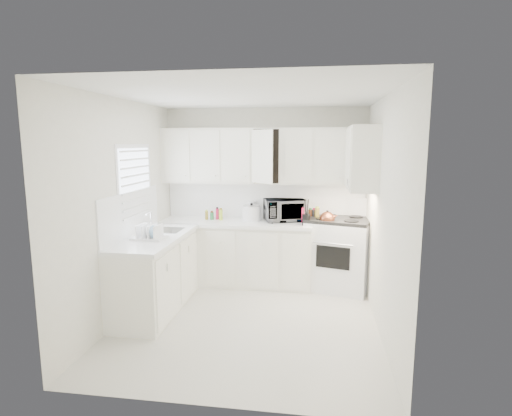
% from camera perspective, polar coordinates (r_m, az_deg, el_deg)
% --- Properties ---
extents(floor, '(3.20, 3.20, 0.00)m').
position_cam_1_polar(floor, '(5.01, -1.20, -15.55)').
color(floor, silver).
rests_on(floor, ground).
extents(ceiling, '(3.20, 3.20, 0.00)m').
position_cam_1_polar(ceiling, '(4.58, -1.31, 15.47)').
color(ceiling, white).
rests_on(ceiling, ground).
extents(wall_back, '(3.00, 0.00, 3.00)m').
position_cam_1_polar(wall_back, '(6.19, 1.20, 1.77)').
color(wall_back, white).
rests_on(wall_back, ground).
extents(wall_front, '(3.00, 0.00, 3.00)m').
position_cam_1_polar(wall_front, '(3.09, -6.20, -5.79)').
color(wall_front, white).
rests_on(wall_front, ground).
extents(wall_left, '(0.00, 3.20, 3.20)m').
position_cam_1_polar(wall_left, '(5.09, -18.15, -0.29)').
color(wall_left, white).
rests_on(wall_left, ground).
extents(wall_right, '(0.00, 3.20, 3.20)m').
position_cam_1_polar(wall_right, '(4.62, 17.42, -1.18)').
color(wall_right, white).
rests_on(wall_right, ground).
extents(window_blinds, '(0.06, 0.96, 1.06)m').
position_cam_1_polar(window_blinds, '(5.36, -16.43, 2.94)').
color(window_blinds, white).
rests_on(window_blinds, wall_left).
extents(lower_cabinets_back, '(2.22, 0.60, 0.90)m').
position_cam_1_polar(lower_cabinets_back, '(6.13, -2.82, -6.43)').
color(lower_cabinets_back, white).
rests_on(lower_cabinets_back, floor).
extents(lower_cabinets_left, '(0.60, 1.60, 0.90)m').
position_cam_1_polar(lower_cabinets_left, '(5.34, -13.81, -9.05)').
color(lower_cabinets_left, white).
rests_on(lower_cabinets_left, floor).
extents(countertop_back, '(2.24, 0.64, 0.05)m').
position_cam_1_polar(countertop_back, '(6.01, -2.87, -2.09)').
color(countertop_back, white).
rests_on(countertop_back, lower_cabinets_back).
extents(countertop_left, '(0.64, 1.62, 0.05)m').
position_cam_1_polar(countertop_left, '(5.21, -13.91, -4.09)').
color(countertop_left, white).
rests_on(countertop_left, lower_cabinets_left).
extents(backsplash_back, '(2.98, 0.02, 0.55)m').
position_cam_1_polar(backsplash_back, '(6.19, 1.19, 1.07)').
color(backsplash_back, white).
rests_on(backsplash_back, wall_back).
extents(backsplash_left, '(0.02, 1.60, 0.55)m').
position_cam_1_polar(backsplash_left, '(5.28, -17.05, -0.75)').
color(backsplash_left, white).
rests_on(backsplash_left, wall_left).
extents(upper_cabinets_back, '(3.00, 0.33, 0.80)m').
position_cam_1_polar(upper_cabinets_back, '(6.01, 1.02, 3.46)').
color(upper_cabinets_back, white).
rests_on(upper_cabinets_back, wall_back).
extents(upper_cabinets_right, '(0.33, 0.90, 0.80)m').
position_cam_1_polar(upper_cabinets_right, '(5.38, 14.43, 2.51)').
color(upper_cabinets_right, white).
rests_on(upper_cabinets_right, wall_right).
extents(sink, '(0.42, 0.38, 0.30)m').
position_cam_1_polar(sink, '(5.50, -12.60, -1.81)').
color(sink, gray).
rests_on(sink, countertop_left).
extents(stove, '(1.02, 0.91, 1.32)m').
position_cam_1_polar(stove, '(5.98, 11.51, -4.92)').
color(stove, white).
rests_on(stove, floor).
extents(tea_kettle, '(0.31, 0.29, 0.24)m').
position_cam_1_polar(tea_kettle, '(5.73, 9.92, -1.38)').
color(tea_kettle, '#9C402A').
rests_on(tea_kettle, stove).
extents(frying_pan, '(0.32, 0.50, 0.04)m').
position_cam_1_polar(frying_pan, '(6.08, 13.21, -1.79)').
color(frying_pan, black).
rests_on(frying_pan, stove).
extents(microwave, '(0.65, 0.50, 0.39)m').
position_cam_1_polar(microwave, '(6.01, 4.08, 0.05)').
color(microwave, gray).
rests_on(microwave, countertop_back).
extents(rice_cooker, '(0.31, 0.31, 0.27)m').
position_cam_1_polar(rice_cooker, '(6.00, -0.64, -0.56)').
color(rice_cooker, white).
rests_on(rice_cooker, countertop_back).
extents(paper_towel, '(0.12, 0.12, 0.27)m').
position_cam_1_polar(paper_towel, '(6.17, -0.60, -0.28)').
color(paper_towel, white).
rests_on(paper_towel, countertop_back).
extents(utensil_crock, '(0.14, 0.14, 0.38)m').
position_cam_1_polar(utensil_crock, '(5.71, 7.06, -0.56)').
color(utensil_crock, black).
rests_on(utensil_crock, countertop_back).
extents(dish_rack, '(0.39, 0.30, 0.20)m').
position_cam_1_polar(dish_rack, '(5.04, -14.73, -3.09)').
color(dish_rack, white).
rests_on(dish_rack, countertop_left).
extents(spice_left_0, '(0.06, 0.06, 0.13)m').
position_cam_1_polar(spice_left_0, '(6.22, -6.80, -0.92)').
color(spice_left_0, olive).
rests_on(spice_left_0, countertop_back).
extents(spice_left_1, '(0.06, 0.06, 0.13)m').
position_cam_1_polar(spice_left_1, '(6.12, -6.34, -1.08)').
color(spice_left_1, '#256F39').
rests_on(spice_left_1, countertop_back).
extents(spice_left_2, '(0.06, 0.06, 0.13)m').
position_cam_1_polar(spice_left_2, '(6.18, -5.46, -0.95)').
color(spice_left_2, '#D31C49').
rests_on(spice_left_2, countertop_back).
extents(spice_left_3, '(0.06, 0.06, 0.13)m').
position_cam_1_polar(spice_left_3, '(6.08, -4.98, -1.12)').
color(spice_left_3, '#BAD632').
rests_on(spice_left_3, countertop_back).
extents(sauce_right_0, '(0.06, 0.06, 0.19)m').
position_cam_1_polar(sauce_right_0, '(6.05, 6.49, -0.91)').
color(sauce_right_0, '#D31C49').
rests_on(sauce_right_0, countertop_back).
extents(sauce_right_1, '(0.06, 0.06, 0.19)m').
position_cam_1_polar(sauce_right_1, '(5.99, 7.00, -1.02)').
color(sauce_right_1, '#BAD632').
rests_on(sauce_right_1, countertop_back).
extents(sauce_right_2, '(0.06, 0.06, 0.19)m').
position_cam_1_polar(sauce_right_2, '(6.04, 7.54, -0.94)').
color(sauce_right_2, '#572D18').
rests_on(sauce_right_2, countertop_back).
extents(sauce_right_3, '(0.06, 0.06, 0.19)m').
position_cam_1_polar(sauce_right_3, '(5.99, 8.05, -1.05)').
color(sauce_right_3, black).
rests_on(sauce_right_3, countertop_back).
extents(sauce_right_4, '(0.06, 0.06, 0.19)m').
position_cam_1_polar(sauce_right_4, '(6.04, 8.58, -0.96)').
color(sauce_right_4, olive).
rests_on(sauce_right_4, countertop_back).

